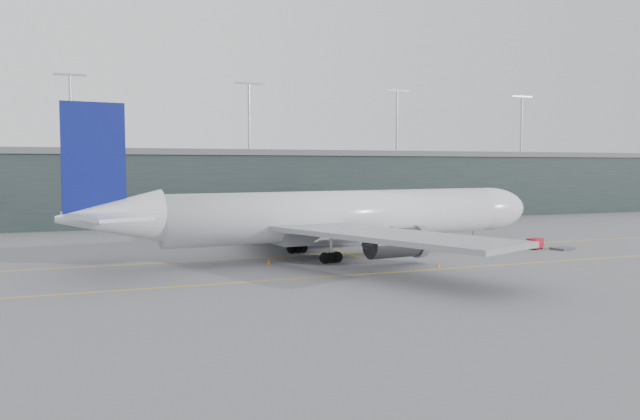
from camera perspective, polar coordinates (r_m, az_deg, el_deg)
name	(u,v)px	position (r m, az deg, el deg)	size (l,w,h in m)	color
ground	(301,251)	(86.71, -1.79, -3.78)	(320.00, 320.00, 0.00)	#5E5D62
taxiline_a	(310,255)	(82.97, -0.90, -4.13)	(160.00, 0.25, 0.02)	gold
taxiline_b	(360,274)	(68.31, 3.67, -5.89)	(160.00, 0.25, 0.02)	gold
taxiline_lead_main	(290,235)	(107.11, -2.72, -2.29)	(0.25, 60.00, 0.02)	gold
terminal	(217,185)	(142.10, -9.39, 2.29)	(240.00, 36.00, 29.00)	black
main_aircraft	(338,216)	(81.62, 1.64, -0.57)	(66.62, 62.23, 18.68)	silver
jet_bridge	(372,207)	(114.43, 4.81, 0.25)	(6.47, 43.24, 5.72)	#27282C
gse_cart	(535,243)	(93.81, 19.07, -2.89)	(2.59, 2.09, 1.53)	#A50B1F
baggage_dolly	(562,248)	(94.74, 21.28, -3.29)	(2.90, 2.32, 0.29)	#3D3D43
uld_a	(240,237)	(95.45, -7.28, -2.48)	(2.52, 2.22, 1.95)	#333438
uld_b	(266,236)	(97.08, -4.98, -2.35)	(2.26, 1.86, 1.96)	#333438
uld_c	(278,236)	(97.05, -3.85, -2.39)	(2.41, 2.15, 1.83)	#333438
cone_nose	(532,243)	(98.27, 18.81, -2.87)	(0.43, 0.43, 0.69)	orange
cone_wing_stbd	(438,264)	(74.57, 10.76, -4.88)	(0.40, 0.40, 0.64)	orange
cone_wing_port	(325,237)	(101.23, 0.46, -2.46)	(0.45, 0.45, 0.71)	orange
cone_tail	(269,261)	(75.20, -4.69, -4.71)	(0.46, 0.46, 0.73)	#E15E0C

